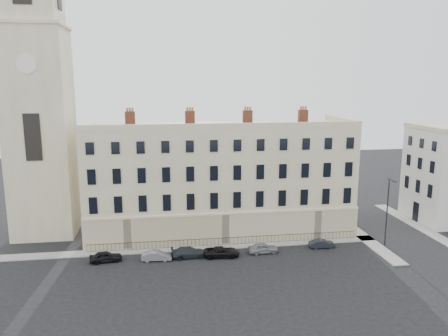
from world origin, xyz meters
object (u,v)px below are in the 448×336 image
Objects in this scene: car_a at (106,257)px; car_c at (189,252)px; car_b at (157,256)px; car_f at (322,244)px; car_e at (263,248)px; streetlamp at (388,208)px; car_d at (222,252)px.

car_a is 9.82m from car_c.
car_f is at bearing -82.99° from car_b.
car_c is 9.17m from car_e.
car_c is 1.18× the size of car_e.
streetlamp reaches higher than car_c.
car_d is (3.93, -0.38, -0.03)m from car_c.
car_a reaches higher than car_e.
car_f is at bearing -90.55° from car_c.
car_a is 0.42× the size of streetlamp.
car_d is at bearing 173.33° from streetlamp.
car_c is 25.82m from streetlamp.
car_b is 13.05m from car_e.
car_d is 0.48× the size of streetlamp.
car_d is 1.18× the size of car_e.
car_e is (9.17, 0.04, -0.00)m from car_c.
car_e is 16.85m from streetlamp.
car_a is at bearing 88.21° from car_e.
car_e is at bearing -83.95° from car_b.
car_f is at bearing -87.29° from car_e.
car_b is 29.66m from streetlamp.
car_b is 7.80m from car_d.
car_b is at bearing 90.16° from car_e.
car_c is at bearing 93.85° from car_f.
streetlamp is (21.52, 0.62, 4.38)m from car_d.
car_c reaches higher than car_b.
car_c is at bearing -98.65° from car_a.
streetlamp reaches higher than car_f.
car_c is 1.00× the size of car_d.
streetlamp reaches higher than car_a.
car_b is at bearing 92.62° from car_c.
car_f is (7.86, 0.59, -0.09)m from car_e.
car_c is at bearing 88.66° from car_e.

